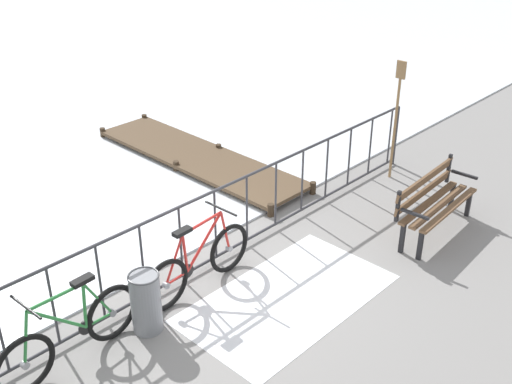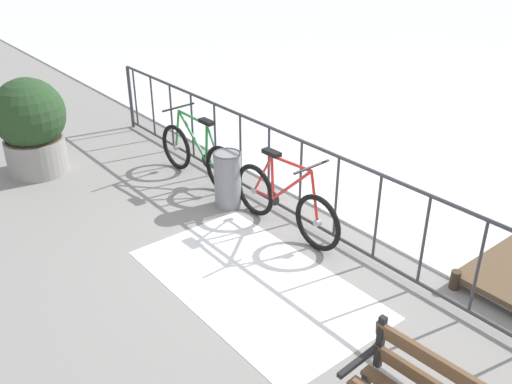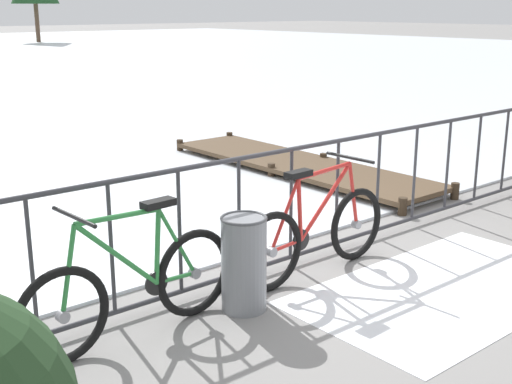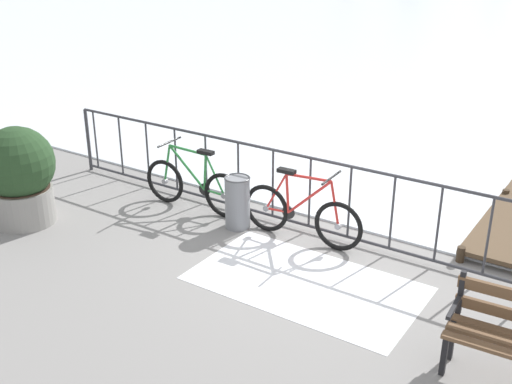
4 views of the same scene
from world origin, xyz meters
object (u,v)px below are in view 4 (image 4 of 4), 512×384
at_px(bicycle_near_railing, 301,214).
at_px(bicycle_second, 194,186).
at_px(planter_with_shrub, 19,174).
at_px(trash_bin, 238,202).

relative_size(bicycle_near_railing, bicycle_second, 1.00).
xyz_separation_m(bicycle_second, planter_with_shrub, (-1.69, -1.64, 0.34)).
distance_m(bicycle_second, planter_with_shrub, 2.37).
relative_size(bicycle_second, trash_bin, 2.34).
xyz_separation_m(planter_with_shrub, trash_bin, (2.55, 1.51, -0.34)).
distance_m(bicycle_near_railing, trash_bin, 0.92).
bearing_deg(planter_with_shrub, bicycle_second, 44.14).
xyz_separation_m(bicycle_near_railing, planter_with_shrub, (-3.45, -1.65, 0.34)).
height_order(bicycle_near_railing, trash_bin, bicycle_near_railing).
distance_m(bicycle_second, trash_bin, 0.87).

